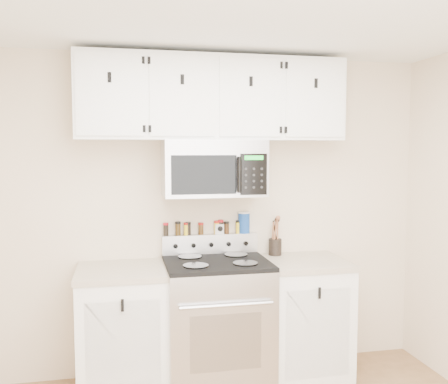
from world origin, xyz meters
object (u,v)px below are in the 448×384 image
object	(u,v)px
utensil_crock	(275,246)
salt_canister	(244,222)
microwave	(214,168)
range	(217,321)

from	to	relation	value
utensil_crock	salt_canister	bearing A→B (deg)	168.54
salt_canister	microwave	bearing A→B (deg)	-150.69
range	salt_canister	bearing A→B (deg)	45.49
microwave	utensil_crock	distance (m)	0.83
microwave	salt_canister	bearing A→B (deg)	29.31
range	utensil_crock	xyz separation A→B (m)	(0.52, 0.23, 0.51)
range	salt_canister	xyz separation A→B (m)	(0.28, 0.28, 0.70)
microwave	salt_canister	distance (m)	0.55
utensil_crock	microwave	bearing A→B (deg)	-168.62
microwave	utensil_crock	bearing A→B (deg)	11.38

